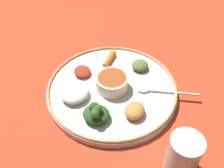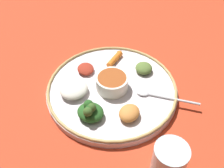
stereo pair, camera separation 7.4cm
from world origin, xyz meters
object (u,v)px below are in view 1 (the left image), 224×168
greens_pile (96,113)px  carrot_near_spoon (109,58)px  center_bowl (112,82)px  spoon (158,91)px  drinking_glass (183,157)px

greens_pile → carrot_near_spoon: size_ratio=1.03×
center_bowl → spoon: center_bowl is taller
greens_pile → drinking_glass: (-0.13, -0.18, 0.00)m
center_bowl → drinking_glass: 0.27m
center_bowl → drinking_glass: drinking_glass is taller
spoon → carrot_near_spoon: (0.14, 0.13, 0.01)m
center_bowl → carrot_near_spoon: (0.12, 0.00, -0.01)m
spoon → carrot_near_spoon: bearing=41.1°
center_bowl → spoon: 0.13m
carrot_near_spoon → drinking_glass: drinking_glass is taller
greens_pile → drinking_glass: bearing=-126.6°
greens_pile → center_bowl: bearing=-24.0°
greens_pile → drinking_glass: drinking_glass is taller
center_bowl → carrot_near_spoon: 0.12m
greens_pile → carrot_near_spoon: bearing=-11.7°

